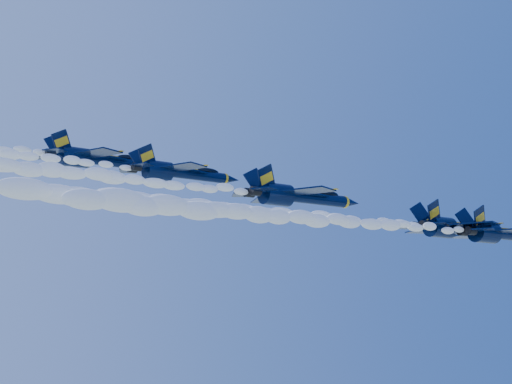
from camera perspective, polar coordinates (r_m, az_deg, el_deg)
jet_lead at (r=96.79m, az=19.05°, el=-3.15°), size 17.06×14.00×6.34m
smoke_trail_jet_lead at (r=73.44m, az=3.92°, el=-2.07°), size 49.89×2.17×1.96m
jet_second at (r=95.89m, az=15.86°, el=-2.79°), size 17.38×14.26×6.46m
smoke_trail_jet_second at (r=73.95m, az=-0.36°, el=-1.55°), size 49.89×2.21×1.99m
jet_third at (r=95.63m, az=3.46°, el=-0.33°), size 19.07×15.65×7.09m
smoke_trail_jet_third at (r=79.80m, az=-15.60°, el=1.56°), size 49.89×2.43×2.19m
jet_fourth at (r=95.56m, az=-6.09°, el=1.57°), size 16.60×13.62×6.17m
jet_fifth at (r=100.83m, az=-12.48°, el=2.59°), size 17.57×14.41×6.53m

